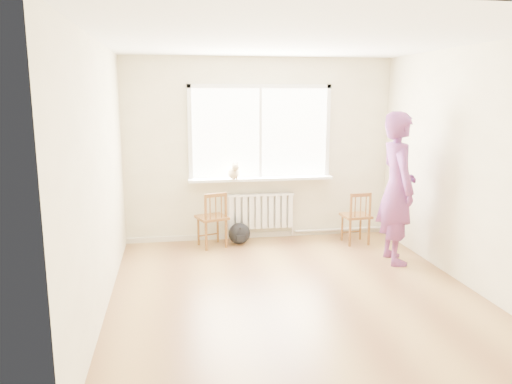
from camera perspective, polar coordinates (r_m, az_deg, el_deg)
name	(u,v)px	position (r m, az deg, el deg)	size (l,w,h in m)	color
floor	(295,293)	(5.65, 4.43, -11.45)	(4.50, 4.50, 0.00)	#A37A42
ceiling	(299,40)	(5.25, 4.88, 16.95)	(4.50, 4.50, 0.00)	white
back_wall	(260,150)	(7.46, 0.43, 4.85)	(4.00, 0.01, 2.70)	beige
window	(260,129)	(7.41, 0.47, 7.22)	(2.12, 0.05, 1.42)	white
windowsill	(261,179)	(7.41, 0.57, 1.53)	(2.15, 0.22, 0.04)	white
radiator	(261,211)	(7.53, 0.54, -2.14)	(1.00, 0.12, 0.55)	white
heating_pipe	(339,229)	(7.95, 9.42, -4.24)	(0.04, 0.04, 1.40)	silver
baseboard	(260,235)	(7.70, 0.44, -4.90)	(4.00, 0.03, 0.08)	beige
chair_left	(213,219)	(7.15, -4.93, -3.15)	(0.50, 0.49, 0.81)	brown
chair_right	(357,218)	(7.43, 11.47, -2.90)	(0.41, 0.39, 0.78)	brown
person	(397,188)	(6.65, 15.84, 0.42)	(0.71, 0.47, 1.96)	#C7426F
cat	(234,172)	(7.25, -2.57, 2.31)	(0.20, 0.39, 0.26)	beige
backpack	(239,234)	(7.33, -1.91, -4.77)	(0.32, 0.24, 0.32)	black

